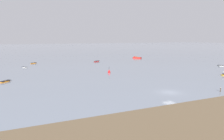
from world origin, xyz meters
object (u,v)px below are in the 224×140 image
at_px(rowboat_moored_0, 24,67).
at_px(mooring_post_near, 220,90).
at_px(rowboat_moored_4, 222,66).
at_px(motorboat_moored_0, 136,58).
at_px(rowboat_moored_2, 5,81).
at_px(rowboat_moored_1, 34,63).
at_px(channel_buoy, 109,72).
at_px(rowboat_moored_5, 97,61).

relative_size(rowboat_moored_0, mooring_post_near, 2.55).
bearing_deg(rowboat_moored_4, motorboat_moored_0, -177.53).
distance_m(motorboat_moored_0, rowboat_moored_2, 83.05).
distance_m(rowboat_moored_1, channel_buoy, 46.05).
xyz_separation_m(rowboat_moored_4, rowboat_moored_5, (-43.02, 39.25, 0.03)).
height_order(rowboat_moored_4, channel_buoy, channel_buoy).
distance_m(rowboat_moored_1, motorboat_moored_0, 58.31).
xyz_separation_m(motorboat_moored_0, channel_buoy, (-36.68, -43.00, 0.19)).
relative_size(rowboat_moored_1, rowboat_moored_4, 0.89).
xyz_separation_m(rowboat_moored_2, channel_buoy, (32.93, 2.30, 0.31)).
xyz_separation_m(motorboat_moored_0, mooring_post_near, (-24.37, -78.35, 0.26)).
xyz_separation_m(rowboat_moored_1, motorboat_moored_0, (58.27, 2.32, 0.12)).
bearing_deg(rowboat_moored_5, motorboat_moored_0, -23.02).
bearing_deg(rowboat_moored_2, motorboat_moored_0, 167.24).
relative_size(rowboat_moored_4, channel_buoy, 1.71).
xyz_separation_m(motorboat_moored_0, rowboat_moored_4, (14.94, -47.02, -0.11)).
distance_m(motorboat_moored_0, mooring_post_near, 82.06).
xyz_separation_m(rowboat_moored_0, channel_buoy, (26.36, -26.65, 0.33)).
relative_size(rowboat_moored_2, rowboat_moored_4, 0.86).
xyz_separation_m(rowboat_moored_0, rowboat_moored_1, (4.78, 14.03, 0.02)).
xyz_separation_m(rowboat_moored_0, mooring_post_near, (38.67, -62.01, 0.40)).
xyz_separation_m(rowboat_moored_4, mooring_post_near, (-39.32, -31.34, 0.37)).
xyz_separation_m(rowboat_moored_1, rowboat_moored_5, (30.19, -5.45, 0.05)).
xyz_separation_m(rowboat_moored_2, rowboat_moored_4, (84.55, -1.72, 0.01)).
height_order(rowboat_moored_0, mooring_post_near, mooring_post_near).
bearing_deg(rowboat_moored_1, rowboat_moored_2, -137.22).
relative_size(motorboat_moored_0, mooring_post_near, 4.79).
relative_size(channel_buoy, mooring_post_near, 1.90).
relative_size(rowboat_moored_5, channel_buoy, 1.95).
height_order(rowboat_moored_1, rowboat_moored_5, rowboat_moored_5).
bearing_deg(rowboat_moored_4, rowboat_moored_0, -126.63).
distance_m(motorboat_moored_0, rowboat_moored_5, 29.14).
distance_m(motorboat_moored_0, channel_buoy, 56.52).
bearing_deg(motorboat_moored_0, rowboat_moored_0, 69.25).
xyz_separation_m(rowboat_moored_4, channel_buoy, (-51.63, 4.02, 0.30)).
height_order(rowboat_moored_0, rowboat_moored_5, rowboat_moored_5).
distance_m(rowboat_moored_5, channel_buoy, 36.26).
height_order(motorboat_moored_0, channel_buoy, channel_buoy).
distance_m(rowboat_moored_1, mooring_post_near, 83.25).
bearing_deg(rowboat_moored_4, rowboat_moored_2, -106.32).
bearing_deg(mooring_post_near, rowboat_moored_1, 114.02).
relative_size(rowboat_moored_2, channel_buoy, 1.47).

